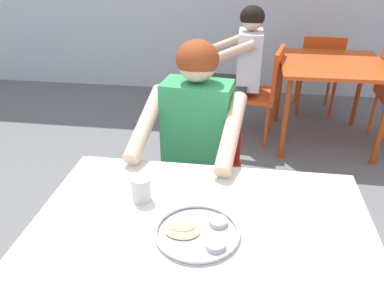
{
  "coord_description": "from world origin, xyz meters",
  "views": [
    {
      "loc": [
        0.2,
        -0.95,
        1.62
      ],
      "look_at": [
        0.02,
        0.33,
        0.9
      ],
      "focal_mm": 35.2,
      "sensor_mm": 36.0,
      "label": 1
    }
  ],
  "objects_px": {
    "table_background_red": "(331,72)",
    "diner_foreground": "(192,144)",
    "patron_background": "(238,62)",
    "drinking_cup": "(141,188)",
    "chair_red_far": "(319,69)",
    "table_foreground": "(201,242)",
    "thali_tray": "(198,232)",
    "chair_foreground": "(201,162)",
    "chair_red_left": "(263,88)"
  },
  "relations": [
    {
      "from": "diner_foreground",
      "to": "table_background_red",
      "type": "relative_size",
      "value": 1.38
    },
    {
      "from": "table_foreground",
      "to": "patron_background",
      "type": "xyz_separation_m",
      "value": [
        0.06,
        2.25,
        0.03
      ]
    },
    {
      "from": "chair_foreground",
      "to": "diner_foreground",
      "type": "xyz_separation_m",
      "value": [
        -0.02,
        -0.22,
        0.23
      ]
    },
    {
      "from": "chair_red_left",
      "to": "table_background_red",
      "type": "bearing_deg",
      "value": 0.6
    },
    {
      "from": "table_background_red",
      "to": "patron_background",
      "type": "relative_size",
      "value": 0.76
    },
    {
      "from": "table_background_red",
      "to": "patron_background",
      "type": "bearing_deg",
      "value": -179.98
    },
    {
      "from": "chair_foreground",
      "to": "chair_red_left",
      "type": "xyz_separation_m",
      "value": [
        0.39,
        1.4,
        -0.02
      ]
    },
    {
      "from": "table_foreground",
      "to": "thali_tray",
      "type": "bearing_deg",
      "value": -96.91
    },
    {
      "from": "thali_tray",
      "to": "chair_red_left",
      "type": "bearing_deg",
      "value": 82.69
    },
    {
      "from": "diner_foreground",
      "to": "chair_red_left",
      "type": "relative_size",
      "value": 1.47
    },
    {
      "from": "table_background_red",
      "to": "chair_red_left",
      "type": "height_order",
      "value": "chair_red_left"
    },
    {
      "from": "drinking_cup",
      "to": "patron_background",
      "type": "relative_size",
      "value": 0.08
    },
    {
      "from": "chair_foreground",
      "to": "thali_tray",
      "type": "bearing_deg",
      "value": -84.03
    },
    {
      "from": "chair_foreground",
      "to": "chair_red_left",
      "type": "bearing_deg",
      "value": 74.57
    },
    {
      "from": "table_background_red",
      "to": "diner_foreground",
      "type": "bearing_deg",
      "value": -120.8
    },
    {
      "from": "thali_tray",
      "to": "table_background_red",
      "type": "distance_m",
      "value": 2.45
    },
    {
      "from": "table_foreground",
      "to": "chair_red_left",
      "type": "distance_m",
      "value": 2.27
    },
    {
      "from": "table_foreground",
      "to": "table_background_red",
      "type": "bearing_deg",
      "value": 69.3
    },
    {
      "from": "drinking_cup",
      "to": "chair_red_far",
      "type": "xyz_separation_m",
      "value": [
        1.12,
        2.78,
        -0.31
      ]
    },
    {
      "from": "drinking_cup",
      "to": "table_background_red",
      "type": "xyz_separation_m",
      "value": [
        1.1,
        2.13,
        -0.15
      ]
    },
    {
      "from": "table_foreground",
      "to": "chair_foreground",
      "type": "height_order",
      "value": "chair_foreground"
    },
    {
      "from": "patron_background",
      "to": "drinking_cup",
      "type": "bearing_deg",
      "value": -98.12
    },
    {
      "from": "chair_red_far",
      "to": "patron_background",
      "type": "xyz_separation_m",
      "value": [
        -0.82,
        -0.66,
        0.22
      ]
    },
    {
      "from": "table_background_red",
      "to": "patron_background",
      "type": "distance_m",
      "value": 0.8
    },
    {
      "from": "drinking_cup",
      "to": "chair_red_left",
      "type": "relative_size",
      "value": 0.12
    },
    {
      "from": "drinking_cup",
      "to": "diner_foreground",
      "type": "relative_size",
      "value": 0.08
    },
    {
      "from": "diner_foreground",
      "to": "chair_red_far",
      "type": "bearing_deg",
      "value": 66.53
    },
    {
      "from": "diner_foreground",
      "to": "chair_red_far",
      "type": "distance_m",
      "value": 2.5
    },
    {
      "from": "thali_tray",
      "to": "chair_foreground",
      "type": "distance_m",
      "value": 0.93
    },
    {
      "from": "thali_tray",
      "to": "diner_foreground",
      "type": "distance_m",
      "value": 0.68
    },
    {
      "from": "thali_tray",
      "to": "diner_foreground",
      "type": "relative_size",
      "value": 0.24
    },
    {
      "from": "thali_tray",
      "to": "patron_background",
      "type": "bearing_deg",
      "value": 88.45
    },
    {
      "from": "drinking_cup",
      "to": "chair_red_left",
      "type": "xyz_separation_m",
      "value": [
        0.54,
        2.12,
        -0.32
      ]
    },
    {
      "from": "chair_red_left",
      "to": "chair_red_far",
      "type": "height_order",
      "value": "chair_red_left"
    },
    {
      "from": "diner_foreground",
      "to": "chair_red_far",
      "type": "xyz_separation_m",
      "value": [
        0.99,
        2.28,
        -0.25
      ]
    },
    {
      "from": "chair_foreground",
      "to": "diner_foreground",
      "type": "relative_size",
      "value": 0.69
    },
    {
      "from": "chair_foreground",
      "to": "chair_red_left",
      "type": "relative_size",
      "value": 1.01
    },
    {
      "from": "chair_red_left",
      "to": "chair_red_far",
      "type": "xyz_separation_m",
      "value": [
        0.58,
        0.66,
        0.0
      ]
    },
    {
      "from": "table_foreground",
      "to": "thali_tray",
      "type": "distance_m",
      "value": 0.1
    },
    {
      "from": "drinking_cup",
      "to": "table_background_red",
      "type": "height_order",
      "value": "drinking_cup"
    },
    {
      "from": "diner_foreground",
      "to": "chair_red_far",
      "type": "relative_size",
      "value": 1.49
    },
    {
      "from": "chair_red_far",
      "to": "chair_foreground",
      "type": "bearing_deg",
      "value": -115.2
    },
    {
      "from": "table_foreground",
      "to": "chair_foreground",
      "type": "relative_size",
      "value": 1.43
    },
    {
      "from": "diner_foreground",
      "to": "table_background_red",
      "type": "distance_m",
      "value": 1.89
    },
    {
      "from": "chair_foreground",
      "to": "chair_red_far",
      "type": "bearing_deg",
      "value": 64.8
    },
    {
      "from": "thali_tray",
      "to": "chair_red_left",
      "type": "xyz_separation_m",
      "value": [
        0.29,
        2.29,
        -0.28
      ]
    },
    {
      "from": "thali_tray",
      "to": "chair_red_left",
      "type": "height_order",
      "value": "chair_red_left"
    },
    {
      "from": "drinking_cup",
      "to": "chair_red_far",
      "type": "height_order",
      "value": "drinking_cup"
    },
    {
      "from": "thali_tray",
      "to": "chair_foreground",
      "type": "height_order",
      "value": "chair_foreground"
    },
    {
      "from": "chair_foreground",
      "to": "patron_background",
      "type": "distance_m",
      "value": 1.43
    }
  ]
}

